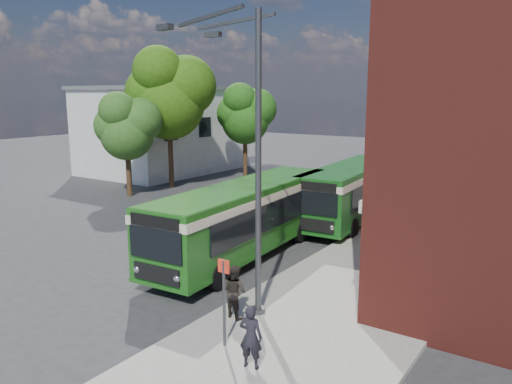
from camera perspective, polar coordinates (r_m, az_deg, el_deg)
The scene contains 14 objects.
ground at distance 20.20m, azimuth -8.99°, elevation -8.35°, with size 120.00×120.00×0.00m, color #2C2C2F.
pavement at distance 23.62m, azimuth 17.72°, elevation -5.67°, with size 6.00×48.00×0.15m, color gray.
kerb_line at distance 24.61m, azimuth 10.88°, elevation -4.83°, with size 0.12×48.00×0.01m, color beige.
white_building at distance 44.61m, azimuth -10.37°, elevation 7.09°, with size 9.40×13.40×7.30m.
flagpole at distance 37.10m, azimuth -9.67°, elevation 8.30°, with size 0.95×0.10×9.00m.
street_lamp at distance 14.56m, azimuth -0.92°, elevation 3.61°, with size 2.96×2.38×9.00m.
bus_stop_sign at distance 13.27m, azimuth -3.67°, elevation -11.91°, with size 0.35×0.08×2.52m.
bus_front at distance 20.80m, azimuth -1.12°, elevation -2.38°, with size 3.27×11.48×3.02m.
bus_rear at distance 26.69m, azimuth 10.83°, elevation 0.45°, with size 3.28×10.07×3.02m.
pedestrian_a at distance 12.52m, azimuth -0.60°, elevation -16.19°, with size 0.59×0.38×1.60m, color black.
pedestrian_b at distance 15.08m, azimuth -2.46°, elevation -11.25°, with size 0.78×0.61×1.61m, color black.
tree_left at distance 33.64m, azimuth -14.59°, elevation 7.33°, with size 4.06×3.86×6.86m.
tree_mid at distance 36.04m, azimuth -9.94°, elevation 11.08°, with size 5.89×5.60×9.94m.
tree_right at distance 40.59m, azimuth -1.23°, elevation 8.97°, with size 4.49×4.27×7.58m.
Camera 1 is at (13.11, -13.83, 6.71)m, focal length 35.00 mm.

